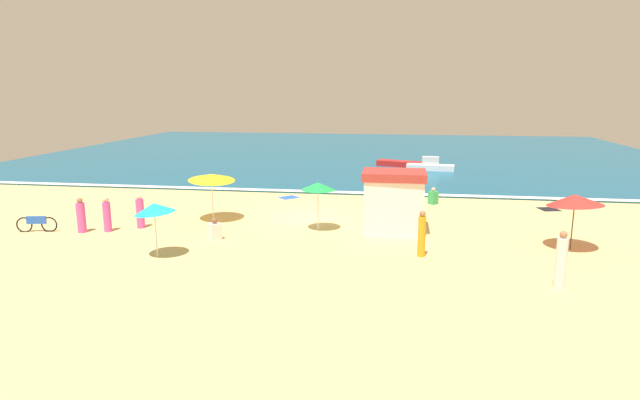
% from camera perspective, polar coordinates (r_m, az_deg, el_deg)
% --- Properties ---
extents(ground_plane, '(60.00, 60.00, 0.00)m').
position_cam_1_polar(ground_plane, '(26.64, -1.80, -1.84)').
color(ground_plane, '#D8B775').
extents(ocean_water, '(60.00, 44.00, 0.10)m').
position_cam_1_polar(ocean_water, '(54.01, 3.64, 5.20)').
color(ocean_water, '#0F567A').
rests_on(ocean_water, ground_plane).
extents(wave_breaker_foam, '(57.00, 0.70, 0.01)m').
position_cam_1_polar(wave_breaker_foam, '(32.69, 0.21, 0.93)').
color(wave_breaker_foam, white).
rests_on(wave_breaker_foam, ocean_water).
extents(lifeguard_cabana, '(2.80, 2.18, 2.79)m').
position_cam_1_polar(lifeguard_cabana, '(23.81, 8.00, -0.11)').
color(lifeguard_cabana, white).
rests_on(lifeguard_cabana, ground_plane).
extents(beach_umbrella_1, '(3.03, 3.03, 2.36)m').
position_cam_1_polar(beach_umbrella_1, '(23.13, 25.98, 0.01)').
color(beach_umbrella_1, '#4C3823').
rests_on(beach_umbrella_1, ground_plane).
extents(beach_umbrella_2, '(2.20, 2.20, 2.24)m').
position_cam_1_polar(beach_umbrella_2, '(23.67, -0.22, 1.49)').
color(beach_umbrella_2, silver).
rests_on(beach_umbrella_2, ground_plane).
extents(beach_umbrella_3, '(1.74, 1.71, 2.20)m').
position_cam_1_polar(beach_umbrella_3, '(20.84, -17.57, -0.85)').
color(beach_umbrella_3, silver).
rests_on(beach_umbrella_3, ground_plane).
extents(beach_umbrella_4, '(3.19, 3.19, 2.42)m').
position_cam_1_polar(beach_umbrella_4, '(26.01, -11.70, 2.45)').
color(beach_umbrella_4, silver).
rests_on(beach_umbrella_4, ground_plane).
extents(parked_bicycle, '(1.79, 0.43, 0.76)m').
position_cam_1_polar(parked_bicycle, '(27.02, -28.42, -2.27)').
color(parked_bicycle, black).
rests_on(parked_bicycle, ground_plane).
extents(beachgoer_0, '(0.60, 0.60, 0.96)m').
position_cam_1_polar(beachgoer_0, '(30.22, 12.20, 0.33)').
color(beachgoer_0, green).
rests_on(beachgoer_0, ground_plane).
extents(beachgoer_1, '(0.35, 0.35, 1.60)m').
position_cam_1_polar(beachgoer_1, '(25.64, -22.14, -1.55)').
color(beachgoer_1, '#D84CA5').
rests_on(beachgoer_1, ground_plane).
extents(beachgoer_2, '(0.64, 0.64, 0.96)m').
position_cam_1_polar(beachgoer_2, '(23.03, -11.36, -3.24)').
color(beachgoer_2, white).
rests_on(beachgoer_2, ground_plane).
extents(beachgoer_3, '(0.38, 0.38, 1.61)m').
position_cam_1_polar(beachgoer_3, '(25.94, -24.53, -1.62)').
color(beachgoer_3, '#D84CA5').
rests_on(beachgoer_3, ground_plane).
extents(beachgoer_4, '(0.36, 0.36, 1.82)m').
position_cam_1_polar(beachgoer_4, '(20.57, 10.99, -3.69)').
color(beachgoer_4, orange).
rests_on(beachgoer_4, ground_plane).
extents(beachgoer_5, '(0.49, 0.49, 1.93)m').
position_cam_1_polar(beachgoer_5, '(18.68, 24.71, -6.09)').
color(beachgoer_5, white).
rests_on(beachgoer_5, ground_plane).
extents(beachgoer_7, '(0.50, 0.50, 1.59)m').
position_cam_1_polar(beachgoer_7, '(25.78, -18.96, -1.27)').
color(beachgoer_7, '#D84CA5').
rests_on(beachgoer_7, ground_plane).
extents(beach_towel_0, '(1.39, 1.39, 0.01)m').
position_cam_1_polar(beach_towel_0, '(31.43, -3.40, 0.28)').
color(beach_towel_0, blue).
rests_on(beach_towel_0, ground_plane).
extents(beach_towel_1, '(1.36, 1.36, 0.01)m').
position_cam_1_polar(beach_towel_1, '(29.39, -17.59, -1.09)').
color(beach_towel_1, orange).
rests_on(beach_towel_1, ground_plane).
extents(beach_towel_2, '(1.21, 1.22, 0.01)m').
position_cam_1_polar(beach_towel_2, '(30.88, 23.60, -0.92)').
color(beach_towel_2, black).
rests_on(beach_towel_2, ground_plane).
extents(small_boat_0, '(3.77, 1.41, 1.07)m').
position_cam_1_polar(small_boat_0, '(42.33, 11.91, 3.66)').
color(small_boat_0, white).
rests_on(small_boat_0, ocean_water).
extents(small_boat_1, '(4.26, 2.47, 0.44)m').
position_cam_1_polar(small_boat_1, '(44.00, 8.89, 3.91)').
color(small_boat_1, red).
rests_on(small_boat_1, ocean_water).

